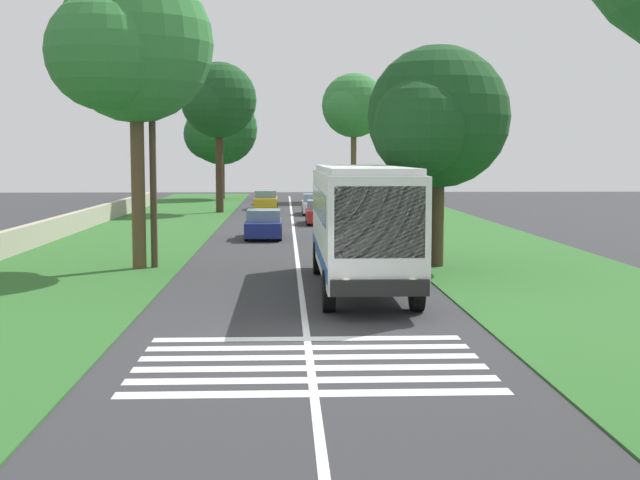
# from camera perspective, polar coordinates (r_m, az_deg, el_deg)

# --- Properties ---
(ground) EXTENTS (160.00, 160.00, 0.00)m
(ground) POSITION_cam_1_polar(r_m,az_deg,el_deg) (19.38, -0.83, -6.54)
(ground) COLOR #333335
(grass_verge_left) EXTENTS (120.00, 8.00, 0.04)m
(grass_verge_left) POSITION_cam_1_polar(r_m,az_deg,el_deg) (35.05, -15.02, -1.30)
(grass_verge_left) COLOR #2D6628
(grass_verge_left) RESTS_ON ground
(grass_verge_right) EXTENTS (120.00, 8.00, 0.04)m
(grass_verge_right) POSITION_cam_1_polar(r_m,az_deg,el_deg) (35.28, 11.96, -1.19)
(grass_verge_right) COLOR #2D6628
(grass_verge_right) RESTS_ON ground
(centre_line) EXTENTS (110.00, 0.16, 0.01)m
(centre_line) POSITION_cam_1_polar(r_m,az_deg,el_deg) (34.19, -1.48, -1.30)
(centre_line) COLOR silver
(centre_line) RESTS_ON ground
(coach_bus) EXTENTS (11.16, 2.62, 3.73)m
(coach_bus) POSITION_cam_1_polar(r_m,az_deg,el_deg) (26.60, 2.62, 1.39)
(coach_bus) COLOR white
(coach_bus) RESTS_ON ground
(zebra_crossing) EXTENTS (4.95, 6.80, 0.01)m
(zebra_crossing) POSITION_cam_1_polar(r_m,az_deg,el_deg) (17.35, -0.65, -7.97)
(zebra_crossing) COLOR silver
(zebra_crossing) RESTS_ON ground
(trailing_car_0) EXTENTS (4.30, 1.78, 1.43)m
(trailing_car_0) POSITION_cam_1_polar(r_m,az_deg,el_deg) (43.18, -3.68, 0.98)
(trailing_car_0) COLOR navy
(trailing_car_0) RESTS_ON ground
(trailing_car_1) EXTENTS (4.30, 1.78, 1.43)m
(trailing_car_1) POSITION_cam_1_polar(r_m,az_deg,el_deg) (52.48, 0.06, 1.79)
(trailing_car_1) COLOR #B21E1E
(trailing_car_1) RESTS_ON ground
(trailing_car_2) EXTENTS (4.30, 1.78, 1.43)m
(trailing_car_2) POSITION_cam_1_polar(r_m,az_deg,el_deg) (61.18, -0.33, 2.31)
(trailing_car_2) COLOR silver
(trailing_car_2) RESTS_ON ground
(trailing_car_3) EXTENTS (4.30, 1.78, 1.43)m
(trailing_car_3) POSITION_cam_1_polar(r_m,az_deg,el_deg) (67.18, -3.54, 2.58)
(trailing_car_3) COLOR gold
(trailing_car_3) RESTS_ON ground
(roadside_tree_left_0) EXTENTS (6.65, 5.53, 10.63)m
(roadside_tree_left_0) POSITION_cam_1_polar(r_m,az_deg,el_deg) (31.98, -12.28, 12.02)
(roadside_tree_left_0) COLOR brown
(roadside_tree_left_0) RESTS_ON grass_verge_left
(roadside_tree_left_1) EXTENTS (6.27, 5.34, 10.63)m
(roadside_tree_left_1) POSITION_cam_1_polar(r_m,az_deg,el_deg) (63.08, -6.72, 8.88)
(roadside_tree_left_1) COLOR #3D2D1E
(roadside_tree_left_1) RESTS_ON grass_verge_left
(roadside_tree_left_2) EXTENTS (8.44, 6.67, 9.83)m
(roadside_tree_left_2) POSITION_cam_1_polar(r_m,az_deg,el_deg) (82.73, -6.55, 7.02)
(roadside_tree_left_2) COLOR #3D2D1E
(roadside_tree_left_2) RESTS_ON grass_verge_left
(roadside_tree_right_0) EXTENTS (6.66, 5.75, 11.42)m
(roadside_tree_right_0) POSITION_cam_1_polar(r_m,az_deg,el_deg) (79.63, 2.10, 8.62)
(roadside_tree_right_0) COLOR brown
(roadside_tree_right_0) RESTS_ON grass_verge_right
(roadside_tree_right_2) EXTENTS (6.16, 5.13, 7.98)m
(roadside_tree_right_2) POSITION_cam_1_polar(r_m,az_deg,el_deg) (32.07, 7.44, 7.69)
(roadside_tree_right_2) COLOR #4C3826
(roadside_tree_right_2) RESTS_ON grass_verge_right
(utility_pole) EXTENTS (0.24, 1.40, 7.01)m
(utility_pole) POSITION_cam_1_polar(r_m,az_deg,el_deg) (31.97, -10.81, 4.74)
(utility_pole) COLOR #473828
(utility_pole) RESTS_ON grass_verge_left
(roadside_wall) EXTENTS (70.00, 0.40, 1.04)m
(roadside_wall) POSITION_cam_1_polar(r_m,az_deg,el_deg) (40.66, -18.17, 0.29)
(roadside_wall) COLOR #B2A893
(roadside_wall) RESTS_ON grass_verge_left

